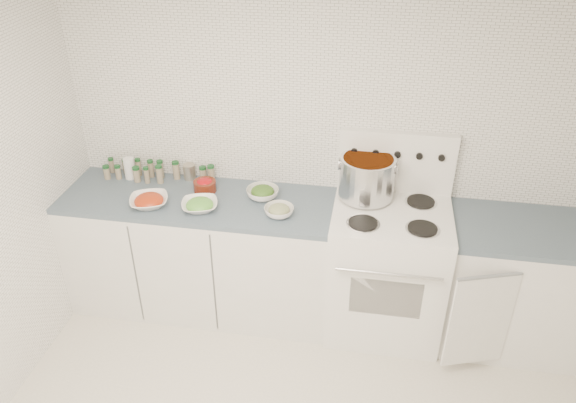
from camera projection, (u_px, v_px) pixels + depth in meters
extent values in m
cube|color=white|center=(325.00, 140.00, 3.76)|extent=(3.50, 0.02, 2.50)
cube|color=white|center=(202.00, 254.00, 4.03)|extent=(1.85, 0.62, 0.86)
cube|color=#425163|center=(197.00, 201.00, 3.80)|extent=(1.85, 0.62, 0.03)
cube|color=white|center=(386.00, 271.00, 3.81)|extent=(0.76, 0.65, 0.92)
cube|color=black|center=(386.00, 298.00, 3.53)|extent=(0.45, 0.01, 0.28)
cylinder|color=silver|center=(389.00, 274.00, 3.38)|extent=(0.65, 0.02, 0.02)
cube|color=white|center=(393.00, 214.00, 3.57)|extent=(0.76, 0.65, 0.01)
cube|color=white|center=(396.00, 162.00, 3.71)|extent=(0.76, 0.06, 0.43)
cylinder|color=silver|center=(363.00, 223.00, 3.46)|extent=(0.21, 0.21, 0.01)
cylinder|color=black|center=(363.00, 223.00, 3.46)|extent=(0.18, 0.18, 0.01)
cylinder|color=silver|center=(422.00, 229.00, 3.41)|extent=(0.21, 0.21, 0.01)
cylinder|color=black|center=(423.00, 228.00, 3.40)|extent=(0.18, 0.18, 0.01)
cylinder|color=silver|center=(366.00, 197.00, 3.73)|extent=(0.21, 0.21, 0.01)
cylinder|color=black|center=(366.00, 197.00, 3.73)|extent=(0.18, 0.18, 0.01)
cylinder|color=silver|center=(421.00, 202.00, 3.68)|extent=(0.21, 0.21, 0.01)
cylinder|color=black|center=(421.00, 201.00, 3.67)|extent=(0.18, 0.18, 0.01)
cylinder|color=black|center=(354.00, 151.00, 3.68)|extent=(0.04, 0.02, 0.04)
cylinder|color=black|center=(376.00, 153.00, 3.66)|extent=(0.04, 0.02, 0.04)
cylinder|color=black|center=(397.00, 154.00, 3.64)|extent=(0.04, 0.02, 0.04)
cylinder|color=black|center=(419.00, 156.00, 3.62)|extent=(0.04, 0.02, 0.04)
cylinder|color=black|center=(442.00, 158.00, 3.60)|extent=(0.04, 0.02, 0.04)
cube|color=white|center=(511.00, 286.00, 3.72)|extent=(0.89, 0.62, 0.86)
cube|color=#425163|center=(526.00, 230.00, 3.49)|extent=(0.89, 0.62, 0.03)
cube|color=white|center=(480.00, 321.00, 3.44)|extent=(0.38, 0.14, 0.70)
cylinder|color=silver|center=(367.00, 177.00, 3.66)|extent=(0.36, 0.36, 0.28)
cylinder|color=orange|center=(368.00, 160.00, 3.60)|extent=(0.33, 0.33, 0.03)
torus|color=silver|center=(339.00, 164.00, 3.64)|extent=(0.01, 0.09, 0.09)
torus|color=silver|center=(397.00, 168.00, 3.59)|extent=(0.01, 0.09, 0.09)
imported|color=white|center=(149.00, 201.00, 3.69)|extent=(0.32, 0.32, 0.06)
ellipsoid|color=red|center=(149.00, 200.00, 3.69)|extent=(0.18, 0.18, 0.08)
imported|color=white|center=(200.00, 206.00, 3.65)|extent=(0.29, 0.29, 0.06)
ellipsoid|color=green|center=(200.00, 204.00, 3.65)|extent=(0.17, 0.17, 0.08)
imported|color=white|center=(263.00, 193.00, 3.78)|extent=(0.26, 0.26, 0.07)
ellipsoid|color=#295117|center=(263.00, 191.00, 3.77)|extent=(0.16, 0.16, 0.07)
imported|color=white|center=(279.00, 211.00, 3.59)|extent=(0.23, 0.23, 0.06)
ellipsoid|color=#31481C|center=(279.00, 209.00, 3.58)|extent=(0.14, 0.14, 0.06)
cylinder|color=#5A1D0F|center=(205.00, 186.00, 3.85)|extent=(0.15, 0.15, 0.08)
ellipsoid|color=#AB0C0B|center=(205.00, 183.00, 3.84)|extent=(0.11, 0.11, 0.06)
cylinder|color=white|center=(130.00, 168.00, 3.99)|extent=(0.10, 0.10, 0.15)
cylinder|color=#9F9686|center=(189.00, 172.00, 4.00)|extent=(0.09, 0.09, 0.11)
cylinder|color=gray|center=(112.00, 166.00, 4.08)|extent=(0.04, 0.04, 0.10)
cylinder|color=#14471E|center=(111.00, 159.00, 4.06)|extent=(0.04, 0.04, 0.02)
cylinder|color=gray|center=(126.00, 167.00, 4.07)|extent=(0.04, 0.04, 0.10)
cylinder|color=#14471E|center=(125.00, 160.00, 4.04)|extent=(0.04, 0.04, 0.02)
cylinder|color=gray|center=(139.00, 168.00, 4.04)|extent=(0.04, 0.04, 0.11)
cylinder|color=#14471E|center=(137.00, 160.00, 4.01)|extent=(0.04, 0.04, 0.02)
cylinder|color=gray|center=(151.00, 170.00, 4.02)|extent=(0.04, 0.04, 0.11)
cylinder|color=#14471E|center=(150.00, 161.00, 3.99)|extent=(0.04, 0.04, 0.02)
cylinder|color=gray|center=(161.00, 170.00, 4.01)|extent=(0.04, 0.04, 0.12)
cylinder|color=#14471E|center=(160.00, 162.00, 3.98)|extent=(0.04, 0.04, 0.02)
cylinder|color=gray|center=(176.00, 171.00, 4.00)|extent=(0.05, 0.05, 0.12)
cylinder|color=#14471E|center=(175.00, 163.00, 3.96)|extent=(0.05, 0.05, 0.02)
cylinder|color=gray|center=(203.00, 175.00, 3.98)|extent=(0.05, 0.05, 0.09)
cylinder|color=#14471E|center=(203.00, 168.00, 3.95)|extent=(0.05, 0.05, 0.02)
cylinder|color=gray|center=(211.00, 174.00, 3.97)|extent=(0.05, 0.05, 0.10)
cylinder|color=#14471E|center=(211.00, 167.00, 3.94)|extent=(0.05, 0.05, 0.02)
cylinder|color=gray|center=(107.00, 173.00, 4.00)|extent=(0.05, 0.05, 0.09)
cylinder|color=#14471E|center=(106.00, 167.00, 3.98)|extent=(0.05, 0.05, 0.02)
cylinder|color=gray|center=(118.00, 173.00, 4.00)|extent=(0.04, 0.04, 0.09)
cylinder|color=#14471E|center=(117.00, 167.00, 3.97)|extent=(0.04, 0.04, 0.02)
cylinder|color=gray|center=(137.00, 175.00, 3.96)|extent=(0.05, 0.05, 0.10)
cylinder|color=#14471E|center=(136.00, 168.00, 3.93)|extent=(0.05, 0.05, 0.02)
cylinder|color=gray|center=(147.00, 176.00, 3.95)|extent=(0.04, 0.04, 0.11)
cylinder|color=#14471E|center=(146.00, 168.00, 3.91)|extent=(0.04, 0.04, 0.02)
cylinder|color=gray|center=(160.00, 175.00, 3.94)|extent=(0.04, 0.04, 0.12)
cylinder|color=#14471E|center=(159.00, 167.00, 3.91)|extent=(0.05, 0.05, 0.02)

